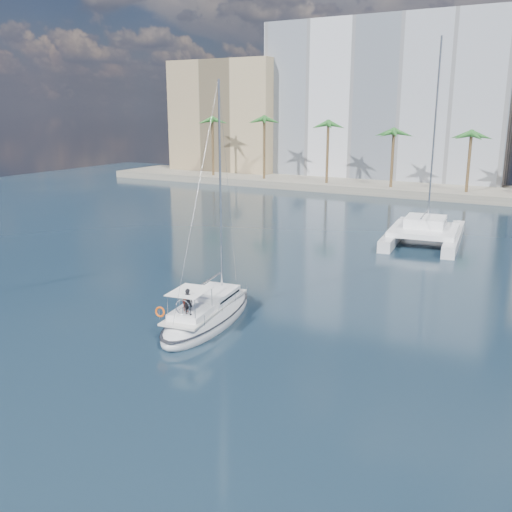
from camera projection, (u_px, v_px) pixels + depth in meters
The scene contains 9 objects.
ground at pixel (231, 310), 38.04m from camera, with size 160.00×160.00×0.00m, color black.
quay at pixel (436, 190), 89.35m from camera, with size 120.00×14.00×1.20m, color gray.
building_modern at pixel (388, 103), 101.82m from camera, with size 42.00×16.00×28.00m, color white.
building_tan_left at pixel (234, 119), 113.44m from camera, with size 22.00×14.00×22.00m, color tan.
palm_left at pixel (237, 125), 99.70m from camera, with size 3.60×3.60×12.30m.
palm_centre at pixel (435, 128), 83.55m from camera, with size 3.60×3.60×12.30m.
main_sloop at pixel (208, 315), 35.68m from camera, with size 4.77×10.79×15.49m.
catamaran at pixel (425, 230), 57.28m from camera, with size 8.40×14.45×19.83m.
seagull at pixel (205, 288), 40.73m from camera, with size 0.98×0.42×0.18m.
Camera 1 is at (19.08, -30.49, 12.99)m, focal length 40.00 mm.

